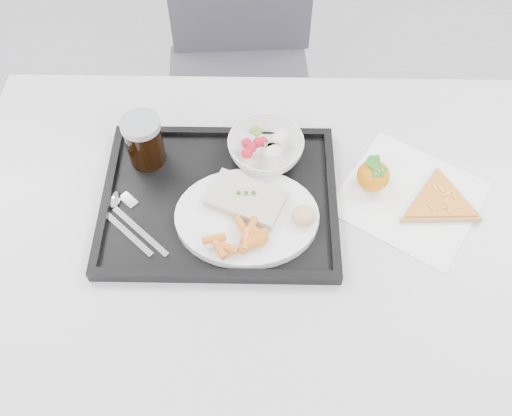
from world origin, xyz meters
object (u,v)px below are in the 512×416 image
at_px(salad_bowl, 266,148).
at_px(tangerine, 373,176).
at_px(cola_glass, 144,140).
at_px(chair, 240,54).
at_px(tray, 220,200).
at_px(table, 267,241).
at_px(pizza_slice, 440,202).
at_px(dinner_plate, 247,217).

relative_size(salad_bowl, tangerine, 1.85).
bearing_deg(cola_glass, tangerine, -6.70).
bearing_deg(chair, tray, -91.04).
bearing_deg(chair, cola_glass, -105.55).
bearing_deg(table, pizza_slice, 7.96).
height_order(tray, dinner_plate, dinner_plate).
bearing_deg(tray, cola_glass, 146.93).
distance_m(table, tangerine, 0.25).
relative_size(tray, dinner_plate, 1.67).
distance_m(chair, salad_bowl, 0.63).
bearing_deg(dinner_plate, cola_glass, 144.51).
height_order(cola_glass, tangerine, cola_glass).
bearing_deg(pizza_slice, tangerine, 161.19).
height_order(table, chair, chair).
distance_m(tangerine, pizza_slice, 0.14).
bearing_deg(salad_bowl, tangerine, -16.75).
bearing_deg(salad_bowl, tray, -129.18).
relative_size(chair, tray, 2.07).
relative_size(tray, pizza_slice, 1.78).
bearing_deg(cola_glass, chair, 74.45).
height_order(dinner_plate, cola_glass, cola_glass).
height_order(chair, dinner_plate, chair).
distance_m(dinner_plate, pizza_slice, 0.38).
xyz_separation_m(tray, dinner_plate, (0.05, -0.05, 0.02)).
distance_m(cola_glass, tangerine, 0.45).
height_order(table, tray, tray).
bearing_deg(tray, salad_bowl, 50.82).
height_order(salad_bowl, tangerine, tangerine).
bearing_deg(chair, pizza_slice, -58.66).
bearing_deg(tray, tangerine, 8.60).
xyz_separation_m(table, chair, (-0.08, 0.73, -0.15)).
bearing_deg(salad_bowl, chair, 97.54).
distance_m(chair, cola_glass, 0.67).
distance_m(chair, tangerine, 0.74).
height_order(tray, cola_glass, cola_glass).
relative_size(dinner_plate, tangerine, 3.29).
xyz_separation_m(dinner_plate, tangerine, (0.24, 0.09, 0.01)).
bearing_deg(cola_glass, table, -30.51).
distance_m(table, cola_glass, 0.31).
bearing_deg(chair, salad_bowl, -82.46).
bearing_deg(cola_glass, salad_bowl, 2.54).
distance_m(table, chair, 0.74).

